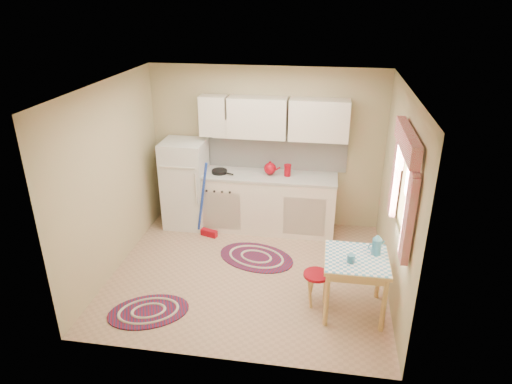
% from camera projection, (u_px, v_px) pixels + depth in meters
% --- Properties ---
extents(room_shell, '(3.64, 3.60, 2.52)m').
position_uv_depth(room_shell, '(264.00, 156.00, 5.71)').
color(room_shell, tan).
rests_on(room_shell, ground).
extents(fridge, '(0.65, 0.60, 1.40)m').
position_uv_depth(fridge, '(186.00, 184.00, 7.18)').
color(fridge, silver).
rests_on(fridge, ground).
extents(broom, '(0.30, 0.20, 1.20)m').
position_uv_depth(broom, '(208.00, 201.00, 6.84)').
color(broom, '#1C3CB1').
rests_on(broom, ground).
extents(base_cabinets, '(2.25, 0.60, 0.88)m').
position_uv_depth(base_cabinets, '(262.00, 203.00, 7.16)').
color(base_cabinets, white).
rests_on(base_cabinets, ground).
extents(countertop, '(2.27, 0.62, 0.04)m').
position_uv_depth(countertop, '(263.00, 176.00, 6.97)').
color(countertop, '#B3B0A9').
rests_on(countertop, base_cabinets).
extents(frying_pan, '(0.31, 0.31, 0.05)m').
position_uv_depth(frying_pan, '(219.00, 172.00, 7.00)').
color(frying_pan, black).
rests_on(frying_pan, countertop).
extents(red_kettle, '(0.21, 0.19, 0.21)m').
position_uv_depth(red_kettle, '(270.00, 169.00, 6.91)').
color(red_kettle, '#950512').
rests_on(red_kettle, countertop).
extents(red_canister, '(0.13, 0.13, 0.16)m').
position_uv_depth(red_canister, '(287.00, 171.00, 6.88)').
color(red_canister, '#950512').
rests_on(red_canister, countertop).
extents(table, '(0.72, 0.72, 0.72)m').
position_uv_depth(table, '(354.00, 285.00, 5.29)').
color(table, '#E4BA72').
rests_on(table, ground).
extents(stool, '(0.41, 0.41, 0.42)m').
position_uv_depth(stool, '(316.00, 288.00, 5.48)').
color(stool, '#950512').
rests_on(stool, ground).
extents(coffee_pot, '(0.16, 0.15, 0.27)m').
position_uv_depth(coffee_pot, '(377.00, 244.00, 5.17)').
color(coffee_pot, teal).
rests_on(coffee_pot, table).
extents(mug, '(0.09, 0.09, 0.10)m').
position_uv_depth(mug, '(351.00, 259.00, 5.05)').
color(mug, teal).
rests_on(mug, table).
extents(rug_center, '(1.27, 1.03, 0.02)m').
position_uv_depth(rug_center, '(256.00, 257.00, 6.50)').
color(rug_center, maroon).
rests_on(rug_center, ground).
extents(rug_left, '(1.12, 0.96, 0.02)m').
position_uv_depth(rug_left, '(149.00, 312.00, 5.40)').
color(rug_left, maroon).
rests_on(rug_left, ground).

